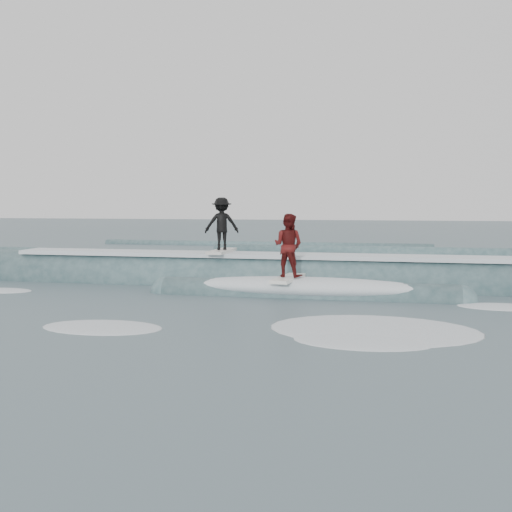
# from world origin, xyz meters

# --- Properties ---
(ground) EXTENTS (160.00, 160.00, 0.00)m
(ground) POSITION_xyz_m (0.00, 0.00, 0.00)
(ground) COLOR #41585E
(ground) RESTS_ON ground
(breaking_wave) EXTENTS (22.85, 3.82, 2.07)m
(breaking_wave) POSITION_xyz_m (0.27, 4.12, 0.05)
(breaking_wave) COLOR #335156
(breaking_wave) RESTS_ON ground
(surfer_black) EXTENTS (1.33, 2.02, 1.93)m
(surfer_black) POSITION_xyz_m (-1.43, 4.44, 2.06)
(surfer_black) COLOR silver
(surfer_black) RESTS_ON ground
(surfer_red) EXTENTS (1.10, 2.06, 2.03)m
(surfer_red) POSITION_xyz_m (1.25, 2.24, 1.48)
(surfer_red) COLOR white
(surfer_red) RESTS_ON ground
(whitewater) EXTENTS (17.51, 6.49, 0.10)m
(whitewater) POSITION_xyz_m (2.20, -1.64, 0.00)
(whitewater) COLOR white
(whitewater) RESTS_ON ground
(far_swells) EXTENTS (35.42, 8.65, 0.80)m
(far_swells) POSITION_xyz_m (-1.08, 17.65, 0.00)
(far_swells) COLOR #335156
(far_swells) RESTS_ON ground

